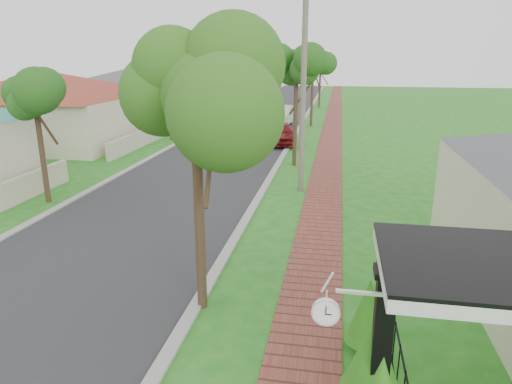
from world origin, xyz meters
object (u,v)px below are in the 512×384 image
Objects in this scene: porch_post at (381,348)px; station_clock at (328,310)px; utility_pole at (304,82)px; parked_car_red at (281,133)px; parked_car_white at (280,116)px; near_tree at (195,104)px.

station_clock is (-0.86, -0.40, 0.83)m from porch_post.
station_clock is at bearing -155.12° from porch_post.
utility_pole reaches higher than porch_post.
parked_car_red is 0.46× the size of utility_pole.
parked_car_white is at bearing 100.16° from utility_pole.
near_tree is at bearing -98.26° from utility_pole.
porch_post is 2.37× the size of station_clock.
parked_car_red is 0.71× the size of near_tree.
parked_car_red is 3.88× the size of station_clock.
parked_car_white is 4.66× the size of station_clock.
parked_car_white is 18.68m from utility_pole.
station_clock is (4.69, -30.76, 1.13)m from parked_car_white.
parked_car_red is at bearing 92.10° from near_tree.
parked_car_white reaches higher than parked_car_red.
near_tree reaches higher than parked_car_white.
porch_post reaches higher than parked_car_white.
near_tree is at bearing 134.87° from station_clock.
porch_post is 0.51× the size of parked_car_white.
near_tree is at bearing 146.31° from porch_post.
utility_pole is 8.46× the size of station_clock.
station_clock is at bearing -45.13° from near_tree.
utility_pole is (1.43, 9.85, -0.10)m from near_tree.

